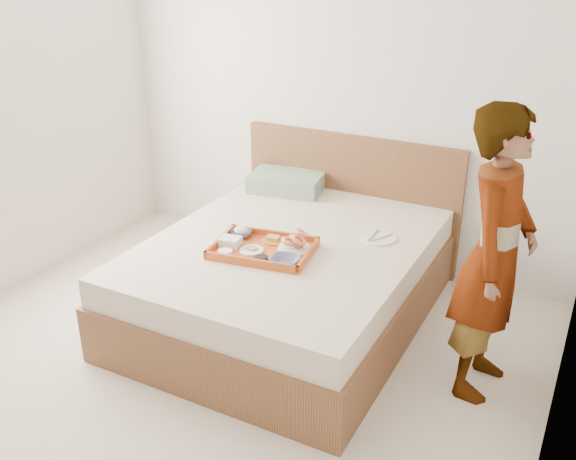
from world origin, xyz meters
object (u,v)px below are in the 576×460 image
(dinner_plate, at_px, (378,238))
(person, at_px, (495,256))
(bed, at_px, (288,278))
(tray, at_px, (263,248))

(dinner_plate, height_order, person, person)
(bed, distance_m, person, 1.34)
(tray, distance_m, dinner_plate, 0.72)
(person, bearing_deg, bed, 88.18)
(tray, bearing_deg, person, -5.02)
(dinner_plate, bearing_deg, tray, -137.36)
(bed, bearing_deg, tray, -104.69)
(bed, relative_size, dinner_plate, 9.03)
(bed, relative_size, person, 1.30)
(bed, xyz_separation_m, dinner_plate, (0.48, 0.28, 0.27))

